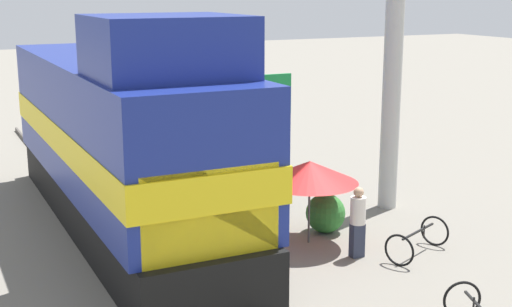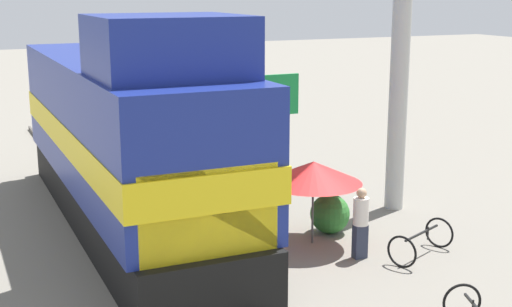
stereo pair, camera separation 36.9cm
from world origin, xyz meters
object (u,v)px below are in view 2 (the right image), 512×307
at_px(locomotive, 130,140).
at_px(vendor_umbrella, 313,172).
at_px(billboard_sign, 261,104).
at_px(bicycle, 421,241).
at_px(person_bystander, 361,221).

relative_size(locomotive, vendor_umbrella, 5.40).
bearing_deg(billboard_sign, bicycle, -79.53).
xyz_separation_m(vendor_umbrella, bicycle, (1.76, -1.77, -1.34)).
height_order(vendor_umbrella, bicycle, vendor_umbrella).
distance_m(locomotive, vendor_umbrella, 4.48).
bearing_deg(person_bystander, locomotive, 135.84).
height_order(locomotive, bicycle, locomotive).
height_order(vendor_umbrella, person_bystander, vendor_umbrella).
xyz_separation_m(billboard_sign, person_bystander, (-0.14, -5.50, -1.76)).
distance_m(locomotive, bicycle, 7.17).
bearing_deg(vendor_umbrella, billboard_sign, 81.35).
height_order(billboard_sign, bicycle, billboard_sign).
height_order(locomotive, vendor_umbrella, locomotive).
relative_size(locomotive, billboard_sign, 3.55).
bearing_deg(bicycle, locomotive, 26.37).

